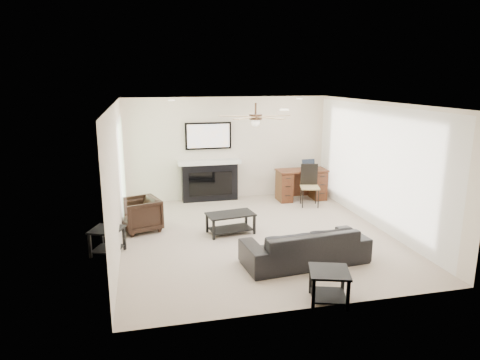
{
  "coord_description": "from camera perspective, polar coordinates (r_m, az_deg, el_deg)",
  "views": [
    {
      "loc": [
        -2.04,
        -7.47,
        2.94
      ],
      "look_at": [
        -0.29,
        0.13,
        1.07
      ],
      "focal_mm": 32.0,
      "sensor_mm": 36.0,
      "label": 1
    }
  ],
  "objects": [
    {
      "name": "end_table_near",
      "position": [
        6.01,
        11.74,
        -13.68
      ],
      "size": [
        0.65,
        0.65,
        0.45
      ],
      "primitive_type": "cube",
      "rotation": [
        0.0,
        0.0,
        -0.31
      ],
      "color": "black",
      "rests_on": "ground"
    },
    {
      "name": "end_table_left",
      "position": [
        7.7,
        -17.25,
        -7.8
      ],
      "size": [
        0.65,
        0.65,
        0.45
      ],
      "primitive_type": "cube",
      "rotation": [
        0.0,
        0.0,
        -0.38
      ],
      "color": "black",
      "rests_on": "ground"
    },
    {
      "name": "room_shell",
      "position": [
        7.97,
        3.4,
        4.37
      ],
      "size": [
        5.5,
        5.54,
        2.52
      ],
      "color": "#BCA797",
      "rests_on": "ground"
    },
    {
      "name": "fireplace_unit",
      "position": [
        10.36,
        -4.09,
        2.38
      ],
      "size": [
        1.52,
        0.34,
        1.91
      ],
      "primitive_type": "cube",
      "color": "black",
      "rests_on": "ground"
    },
    {
      "name": "laptop",
      "position": [
        10.57,
        9.31,
        2.02
      ],
      "size": [
        0.33,
        0.24,
        0.23
      ],
      "primitive_type": "cube",
      "color": "black",
      "rests_on": "desk"
    },
    {
      "name": "desk",
      "position": [
        10.63,
        8.17,
        -0.62
      ],
      "size": [
        1.22,
        0.56,
        0.76
      ],
      "primitive_type": "cube",
      "color": "#3D150F",
      "rests_on": "ground"
    },
    {
      "name": "coffee_table",
      "position": [
        8.31,
        -1.27,
        -5.8
      ],
      "size": [
        0.96,
        0.62,
        0.4
      ],
      "primitive_type": "cube",
      "rotation": [
        0.0,
        0.0,
        0.14
      ],
      "color": "black",
      "rests_on": "ground"
    },
    {
      "name": "desk_chair",
      "position": [
        10.11,
        9.3,
        -0.78
      ],
      "size": [
        0.51,
        0.53,
        0.97
      ],
      "primitive_type": "cube",
      "rotation": [
        0.0,
        0.0,
        -0.25
      ],
      "color": "black",
      "rests_on": "ground"
    },
    {
      "name": "armchair",
      "position": [
        8.63,
        -13.18,
        -4.51
      ],
      "size": [
        0.91,
        0.89,
        0.66
      ],
      "primitive_type": "imported",
      "rotation": [
        0.0,
        0.0,
        -1.25
      ],
      "color": "black",
      "rests_on": "ground"
    },
    {
      "name": "sofa",
      "position": [
        7.08,
        8.66,
        -8.62
      ],
      "size": [
        2.09,
        0.98,
        0.59
      ],
      "primitive_type": "imported",
      "rotation": [
        0.0,
        0.0,
        3.24
      ],
      "color": "black",
      "rests_on": "ground"
    }
  ]
}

